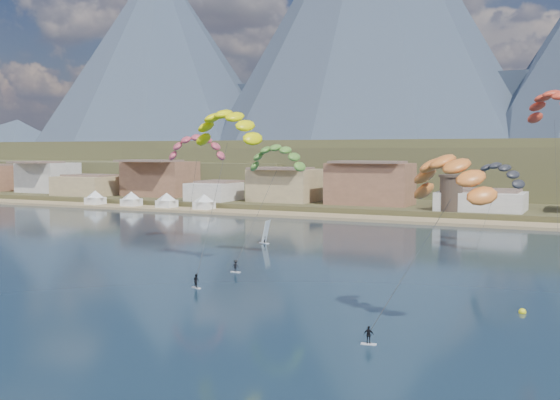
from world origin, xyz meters
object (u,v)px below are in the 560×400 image
Objects in this scene: windsurfer at (265,236)px; kitesurfer_green at (277,155)px; watchtower at (451,193)px; kitesurfer_orange at (451,171)px; buoy at (522,312)px; kitesurfer_yellow at (227,123)px.

kitesurfer_green is at bearing -57.03° from windsurfer.
kitesurfer_orange is (19.34, -97.44, 8.03)m from watchtower.
buoy is at bearing -74.28° from watchtower.
kitesurfer_yellow is 10.99m from kitesurfer_green.
kitesurfer_orange is at bearing -29.07° from kitesurfer_yellow.
watchtower is 0.44× the size of kitesurfer_green.
kitesurfer_green is 22.32m from windsurfer.
kitesurfer_orange is (33.98, -18.88, -5.62)m from kitesurfer_yellow.
windsurfer is (-40.56, 42.94, -13.11)m from kitesurfer_orange.
watchtower is 0.36× the size of kitesurfer_yellow.
kitesurfer_green reaches higher than windsurfer.
kitesurfer_yellow is 45.05m from buoy.
kitesurfer_yellow reaches higher than watchtower.
kitesurfer_orange reaches higher than windsurfer.
kitesurfer_green is (-11.90, -68.86, 9.25)m from watchtower.
kitesurfer_orange is at bearing -46.63° from windsurfer.
kitesurfer_green reaches higher than buoy.
kitesurfer_orange is at bearing -78.77° from watchtower.
kitesurfer_yellow reaches higher than windsurfer.
kitesurfer_green reaches higher than kitesurfer_orange.
kitesurfer_green is 4.77× the size of windsurfer.
buoy is (5.37, 9.63, -14.27)m from kitesurfer_orange.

